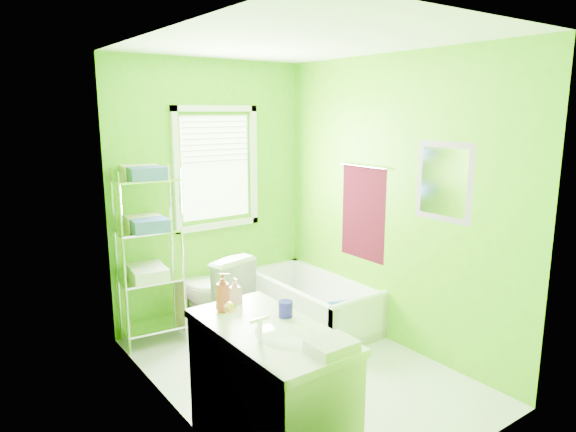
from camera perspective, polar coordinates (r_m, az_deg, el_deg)
ground at (r=4.44m, az=1.13°, el=-16.75°), size 2.90×2.90×0.00m
room_envelope at (r=3.94m, az=1.22°, el=3.44°), size 2.14×2.94×2.62m
window at (r=5.16m, az=-7.97°, el=6.02°), size 0.92×0.05×1.22m
door at (r=2.73m, az=-3.70°, el=-12.38°), size 0.09×0.80×2.00m
right_wall_decor at (r=4.66m, az=11.57°, el=1.65°), size 0.04×1.48×1.17m
bathtub at (r=5.27m, az=2.79°, el=-10.22°), size 0.68×1.45×0.47m
toilet at (r=5.04m, az=-8.38°, el=-8.34°), size 0.60×0.86×0.80m
vanity at (r=3.30m, az=-1.99°, el=-18.60°), size 0.58×1.12×1.10m
wire_shelf_unit at (r=4.75m, az=-15.20°, el=-2.27°), size 0.58×0.47×1.64m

